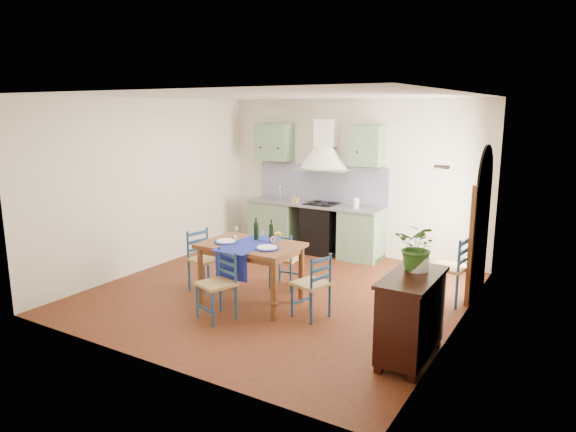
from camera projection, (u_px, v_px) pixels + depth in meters
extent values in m
plane|color=#3F1B0D|center=(279.00, 292.00, 7.49)|extent=(5.00, 5.00, 0.00)
cube|color=silver|center=(352.00, 178.00, 9.30)|extent=(5.00, 0.04, 2.80)
cube|color=gray|center=(275.00, 223.00, 9.97)|extent=(0.90, 0.60, 0.88)
cube|color=gray|center=(361.00, 235.00, 9.06)|extent=(0.70, 0.60, 0.88)
cube|color=black|center=(321.00, 230.00, 9.47)|extent=(0.60, 0.58, 0.88)
cube|color=gray|center=(314.00, 204.00, 9.45)|extent=(2.60, 0.64, 0.04)
cube|color=silver|center=(275.00, 200.00, 9.88)|extent=(0.45, 0.40, 0.03)
cylinder|color=silver|center=(280.00, 191.00, 9.99)|extent=(0.02, 0.02, 0.26)
cube|color=black|center=(321.00, 204.00, 9.37)|extent=(0.55, 0.48, 0.02)
cube|color=black|center=(315.00, 249.00, 9.67)|extent=(2.60, 0.50, 0.08)
cube|color=#09104F|center=(321.00, 183.00, 9.60)|extent=(2.65, 0.05, 0.68)
cube|color=gray|center=(274.00, 142.00, 9.81)|extent=(0.70, 0.34, 0.70)
cube|color=gray|center=(367.00, 146.00, 8.86)|extent=(0.55, 0.34, 0.70)
cone|color=white|center=(324.00, 158.00, 9.25)|extent=(0.96, 0.96, 0.40)
cube|color=white|center=(326.00, 133.00, 9.23)|extent=(0.36, 0.30, 0.50)
cube|color=silver|center=(462.00, 216.00, 5.95)|extent=(0.04, 5.00, 2.80)
cube|color=black|center=(481.00, 239.00, 7.25)|extent=(0.03, 1.00, 1.65)
cylinder|color=black|center=(485.00, 181.00, 7.08)|extent=(0.03, 1.00, 1.00)
cube|color=brown|center=(471.00, 247.00, 6.81)|extent=(0.06, 0.06, 1.65)
cube|color=brown|center=(486.00, 231.00, 7.72)|extent=(0.06, 0.06, 1.65)
cube|color=brown|center=(483.00, 225.00, 7.41)|extent=(0.04, 0.55, 1.96)
cylinder|color=silver|center=(442.00, 167.00, 5.15)|extent=(0.15, 0.04, 0.04)
cone|color=#FFEDC6|center=(431.00, 173.00, 5.22)|extent=(0.16, 0.16, 0.12)
cube|color=silver|center=(151.00, 185.00, 8.46)|extent=(0.04, 5.00, 2.80)
cube|color=silver|center=(279.00, 95.00, 6.92)|extent=(5.00, 5.00, 0.01)
cube|color=brown|center=(251.00, 246.00, 6.92)|extent=(1.33, 0.90, 0.05)
cube|color=brown|center=(251.00, 250.00, 6.94)|extent=(1.20, 0.76, 0.08)
cylinder|color=brown|center=(201.00, 276.00, 6.99)|extent=(0.08, 0.08, 0.79)
cylinder|color=brown|center=(232.00, 262.00, 7.60)|extent=(0.08, 0.08, 0.79)
cylinder|color=brown|center=(273.00, 291.00, 6.42)|extent=(0.08, 0.08, 0.79)
cylinder|color=brown|center=(301.00, 275.00, 7.03)|extent=(0.08, 0.08, 0.79)
cube|color=navy|center=(248.00, 245.00, 6.87)|extent=(0.51, 1.00, 0.01)
cube|color=navy|center=(231.00, 265.00, 6.57)|extent=(0.49, 0.02, 0.38)
cylinder|color=navy|center=(226.00, 242.00, 6.98)|extent=(0.33, 0.33, 0.01)
cylinder|color=white|center=(226.00, 241.00, 6.98)|extent=(0.26, 0.26, 0.01)
cylinder|color=navy|center=(267.00, 248.00, 6.66)|extent=(0.33, 0.33, 0.01)
cylinder|color=white|center=(267.00, 247.00, 6.66)|extent=(0.26, 0.26, 0.01)
cylinder|color=black|center=(256.00, 229.00, 7.10)|extent=(0.07, 0.07, 0.32)
cylinder|color=black|center=(272.00, 231.00, 6.97)|extent=(0.07, 0.07, 0.32)
cylinder|color=white|center=(278.00, 240.00, 6.88)|extent=(0.05, 0.05, 0.10)
sphere|color=yellow|center=(278.00, 234.00, 6.86)|extent=(0.10, 0.10, 0.10)
cylinder|color=navy|center=(197.00, 301.00, 6.52)|extent=(0.04, 0.04, 0.45)
cylinder|color=navy|center=(220.00, 279.00, 6.70)|extent=(0.04, 0.04, 0.88)
cylinder|color=navy|center=(213.00, 309.00, 6.26)|extent=(0.04, 0.04, 0.45)
cylinder|color=navy|center=(236.00, 286.00, 6.44)|extent=(0.04, 0.04, 0.88)
cube|color=tan|center=(216.00, 284.00, 6.45)|extent=(0.52, 0.52, 0.04)
cube|color=navy|center=(228.00, 272.00, 6.54)|extent=(0.36, 0.14, 0.04)
cube|color=navy|center=(227.00, 263.00, 6.52)|extent=(0.36, 0.14, 0.04)
cube|color=navy|center=(227.00, 254.00, 6.49)|extent=(0.36, 0.14, 0.04)
cube|color=navy|center=(205.00, 309.00, 6.40)|extent=(0.34, 0.14, 0.02)
cylinder|color=navy|center=(300.00, 271.00, 7.76)|extent=(0.03, 0.03, 0.43)
cylinder|color=navy|center=(291.00, 264.00, 7.41)|extent=(0.03, 0.03, 0.85)
cylinder|color=navy|center=(280.00, 268.00, 7.89)|extent=(0.03, 0.03, 0.43)
cylinder|color=navy|center=(270.00, 261.00, 7.55)|extent=(0.03, 0.03, 0.85)
cube|color=tan|center=(285.00, 258.00, 7.63)|extent=(0.44, 0.44, 0.04)
cube|color=navy|center=(280.00, 253.00, 7.45)|extent=(0.36, 0.06, 0.04)
cube|color=navy|center=(280.00, 246.00, 7.43)|extent=(0.36, 0.06, 0.04)
cube|color=navy|center=(280.00, 238.00, 7.41)|extent=(0.36, 0.06, 0.04)
cube|color=navy|center=(290.00, 273.00, 7.83)|extent=(0.34, 0.07, 0.02)
cylinder|color=navy|center=(204.00, 281.00, 7.30)|extent=(0.04, 0.04, 0.45)
cylinder|color=navy|center=(189.00, 261.00, 7.49)|extent=(0.04, 0.04, 0.89)
cylinder|color=navy|center=(223.00, 275.00, 7.55)|extent=(0.04, 0.04, 0.45)
cylinder|color=navy|center=(208.00, 256.00, 7.75)|extent=(0.04, 0.04, 0.89)
cube|color=tan|center=(206.00, 259.00, 7.50)|extent=(0.49, 0.49, 0.04)
cube|color=navy|center=(198.00, 249.00, 7.59)|extent=(0.10, 0.37, 0.04)
cube|color=navy|center=(198.00, 241.00, 7.57)|extent=(0.10, 0.37, 0.04)
cube|color=navy|center=(197.00, 233.00, 7.54)|extent=(0.10, 0.37, 0.04)
cube|color=navy|center=(214.00, 281.00, 7.44)|extent=(0.10, 0.35, 0.02)
cylinder|color=navy|center=(310.00, 294.00, 6.79)|extent=(0.03, 0.03, 0.43)
cylinder|color=navy|center=(330.00, 285.00, 6.51)|extent=(0.03, 0.03, 0.85)
cylinder|color=navy|center=(292.00, 301.00, 6.56)|extent=(0.03, 0.03, 0.43)
cylinder|color=navy|center=(311.00, 292.00, 6.28)|extent=(0.03, 0.03, 0.85)
cube|color=tan|center=(311.00, 284.00, 6.51)|extent=(0.49, 0.49, 0.04)
cube|color=navy|center=(321.00, 278.00, 6.37)|extent=(0.12, 0.35, 0.04)
cube|color=navy|center=(321.00, 269.00, 6.34)|extent=(0.12, 0.35, 0.04)
cube|color=navy|center=(321.00, 260.00, 6.32)|extent=(0.12, 0.35, 0.04)
cube|color=navy|center=(301.00, 301.00, 6.69)|extent=(0.12, 0.33, 0.02)
cylinder|color=navy|center=(440.00, 279.00, 7.32)|extent=(0.04, 0.04, 0.48)
cylinder|color=navy|center=(468.00, 268.00, 7.05)|extent=(0.04, 0.04, 0.95)
cylinder|color=navy|center=(429.00, 286.00, 7.03)|extent=(0.04, 0.04, 0.48)
cylinder|color=navy|center=(458.00, 275.00, 6.75)|extent=(0.04, 0.04, 0.95)
cube|color=tan|center=(449.00, 267.00, 7.01)|extent=(0.50, 0.50, 0.04)
cube|color=navy|center=(464.00, 260.00, 6.87)|extent=(0.08, 0.40, 0.05)
cube|color=navy|center=(464.00, 251.00, 6.84)|extent=(0.08, 0.40, 0.05)
cube|color=navy|center=(465.00, 242.00, 6.82)|extent=(0.08, 0.40, 0.05)
cube|color=navy|center=(435.00, 286.00, 7.19)|extent=(0.08, 0.38, 0.03)
cube|color=black|center=(411.00, 316.00, 5.39)|extent=(0.45, 1.00, 0.82)
cube|color=black|center=(413.00, 277.00, 5.30)|extent=(0.50, 1.05, 0.04)
cube|color=brown|center=(382.00, 322.00, 5.32)|extent=(0.02, 0.38, 0.63)
cube|color=brown|center=(397.00, 308.00, 5.71)|extent=(0.02, 0.38, 0.63)
cube|color=black|center=(378.00, 369.00, 5.20)|extent=(0.08, 0.08, 0.08)
cube|color=black|center=(406.00, 336.00, 5.94)|extent=(0.08, 0.08, 0.08)
cube|color=black|center=(412.00, 378.00, 5.03)|extent=(0.08, 0.08, 0.08)
cube|color=black|center=(436.00, 343.00, 5.77)|extent=(0.08, 0.08, 0.08)
imported|color=#2F5F1E|center=(418.00, 247.00, 5.41)|extent=(0.51, 0.45, 0.52)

